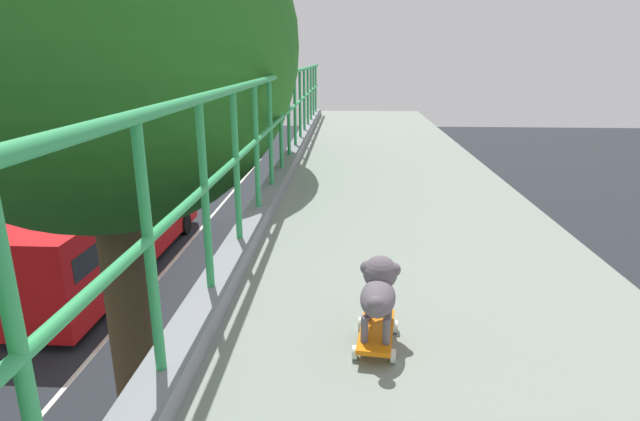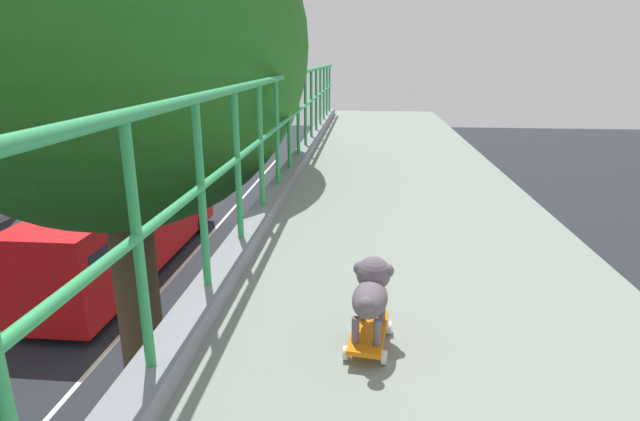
{
  "view_description": "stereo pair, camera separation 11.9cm",
  "coord_description": "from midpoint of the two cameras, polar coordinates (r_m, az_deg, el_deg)",
  "views": [
    {
      "loc": [
        0.52,
        1.0,
        7.75
      ],
      "look_at": [
        0.34,
        4.28,
        6.75
      ],
      "focal_mm": 28.46,
      "sensor_mm": 36.0,
      "label": 1
    },
    {
      "loc": [
        0.64,
        1.01,
        7.75
      ],
      "look_at": [
        0.34,
        4.28,
        6.75
      ],
      "focal_mm": 28.46,
      "sensor_mm": 36.0,
      "label": 2
    }
  ],
  "objects": [
    {
      "name": "small_dog",
      "position": [
        2.51,
        7.16,
        -8.75
      ],
      "size": [
        0.22,
        0.44,
        0.34
      ],
      "color": "#625762",
      "rests_on": "toy_skateboard"
    },
    {
      "name": "city_bus",
      "position": [
        20.31,
        -20.17,
        -1.18
      ],
      "size": [
        2.74,
        11.6,
        3.13
      ],
      "color": "red",
      "rests_on": "ground"
    },
    {
      "name": "roadside_tree_mid",
      "position": [
        6.85,
        -22.08,
        15.94
      ],
      "size": [
        4.8,
        4.8,
        10.1
      ],
      "color": "brown",
      "rests_on": "ground"
    },
    {
      "name": "toy_skateboard",
      "position": [
        2.59,
        6.85,
        -13.57
      ],
      "size": [
        0.25,
        0.44,
        0.09
      ],
      "color": "orange",
      "rests_on": "overpass_deck"
    }
  ]
}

